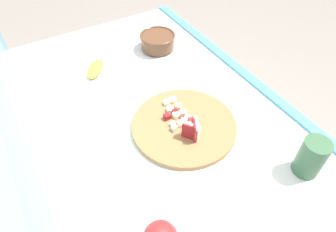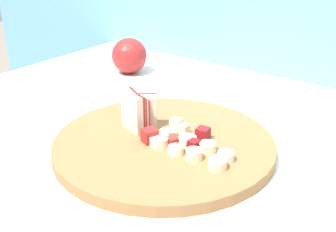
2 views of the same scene
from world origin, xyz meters
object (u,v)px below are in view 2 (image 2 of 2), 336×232
Objects in this scene: apple_dice_pile at (175,134)px; whole_apple at (129,56)px; apple_wedge_fan at (136,112)px; cutting_board at (164,144)px; banana_slice_rows at (190,147)px.

apple_dice_pile is 0.39m from whole_apple.
apple_wedge_fan is 0.34m from whole_apple.
apple_dice_pile is at bearing -38.29° from whole_apple.
apple_wedge_fan reaches higher than apple_dice_pile.
cutting_board is 0.39m from whole_apple.
banana_slice_rows reaches higher than cutting_board.
whole_apple is at bearing 139.25° from cutting_board.
banana_slice_rows is (0.11, -0.01, -0.02)m from apple_wedge_fan.
whole_apple reaches higher than apple_wedge_fan.
cutting_board is at bearing -145.40° from apple_dice_pile.
apple_wedge_fan is 0.77× the size of whole_apple.
apple_dice_pile reaches higher than cutting_board.
cutting_board is 2.55× the size of banana_slice_rows.
cutting_board is 0.02m from apple_dice_pile.
apple_dice_pile is (0.01, 0.01, 0.02)m from cutting_board.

